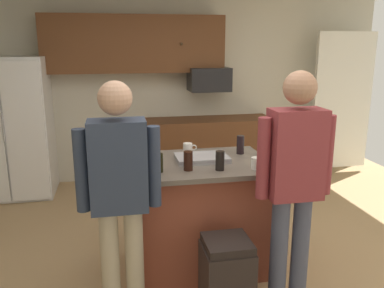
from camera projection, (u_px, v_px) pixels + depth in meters
floor at (207, 277)px, 3.43m from camera, size 7.04×7.04×0.00m
back_wall at (163, 89)px, 5.78m from camera, size 6.40×0.10×2.60m
french_door_window_panel at (342, 102)px, 5.93m from camera, size 0.90×0.06×2.00m
cabinet_run_upper at (135, 44)px, 5.36m from camera, size 2.40×0.38×0.75m
cabinet_run_lower at (209, 149)px, 5.79m from camera, size 1.80×0.63×0.90m
refrigerator at (12, 128)px, 5.11m from camera, size 0.95×0.76×1.78m
microwave_over_range at (209, 79)px, 5.57m from camera, size 0.56×0.40×0.32m
kitchen_island at (199, 215)px, 3.49m from camera, size 1.19×0.87×0.97m
person_guest_right at (294, 175)px, 2.87m from camera, size 0.57×0.23×1.76m
person_guest_left at (119, 188)px, 2.72m from camera, size 0.57×0.22×1.71m
tumbler_amber at (159, 163)px, 3.09m from camera, size 0.07×0.07×0.15m
glass_pilsner at (156, 148)px, 3.57m from camera, size 0.07×0.07×0.12m
glass_dark_ale at (240, 145)px, 3.60m from camera, size 0.07×0.07×0.17m
mug_ceramic_white at (257, 163)px, 3.17m from camera, size 0.13×0.08×0.09m
glass_stout_tall at (188, 161)px, 3.13m from camera, size 0.07×0.07×0.15m
mug_blue_stoneware at (188, 148)px, 3.61m from camera, size 0.13×0.08×0.10m
glass_short_whisky at (220, 161)px, 3.14m from camera, size 0.07×0.07×0.15m
serving_tray at (202, 158)px, 3.41m from camera, size 0.44×0.30×0.04m
trash_bin at (226, 279)px, 2.87m from camera, size 0.34×0.34×0.61m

